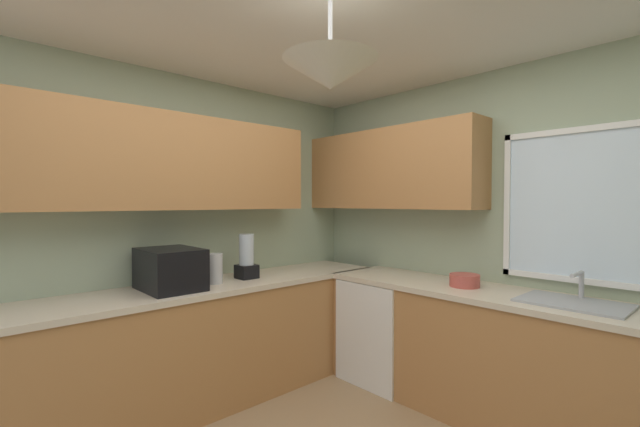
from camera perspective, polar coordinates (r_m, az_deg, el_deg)
name	(u,v)px	position (r m, az deg, el deg)	size (l,w,h in m)	color
room_shell	(343,168)	(2.46, 3.20, 6.40)	(3.68, 3.69, 2.57)	#9EAD8E
counter_run_left	(191,347)	(3.29, -17.63, -17.31)	(0.65, 3.30, 0.89)	#AD7542
counter_run_back	(508,359)	(3.19, 24.80, -17.96)	(2.77, 0.65, 0.89)	#AD7542
dishwasher	(385,329)	(3.67, 9.12, -15.64)	(0.60, 0.60, 0.85)	white
microwave	(170,269)	(3.09, -20.21, -7.29)	(0.48, 0.36, 0.29)	black
kettle	(215,269)	(3.22, -14.46, -7.46)	(0.11, 0.11, 0.23)	#B7B7BC
sink_assembly	(574,302)	(2.96, 31.91, -10.47)	(0.58, 0.40, 0.19)	#9EA0A5
bowl	(465,280)	(3.20, 19.54, -8.80)	(0.21, 0.21, 0.09)	#B74C42
blender_appliance	(247,258)	(3.37, -10.22, -6.19)	(0.15, 0.15, 0.36)	black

